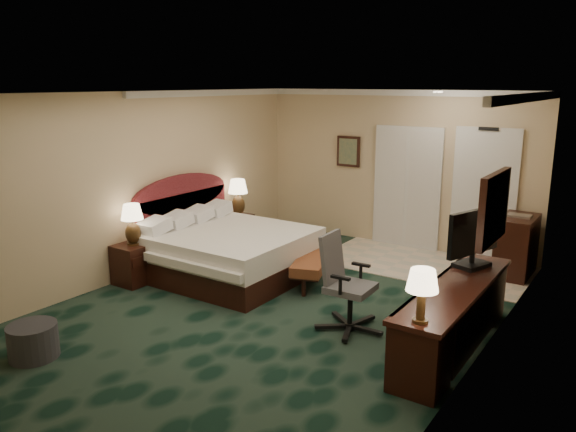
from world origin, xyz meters
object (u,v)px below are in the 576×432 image
Objects in this scene: ottoman at (33,341)px; desk at (454,317)px; bed_bench at (313,270)px; nightstand_near at (135,264)px; nightstand_far at (237,230)px; bed at (230,253)px; minibar at (516,246)px; desk_chair at (351,284)px; lamp_far at (238,197)px; lamp_near at (133,224)px; tv at (474,238)px.

desk reaches higher than ottoman.
bed_bench is 3.77m from ottoman.
nightstand_near reaches higher than nightstand_far.
minibar reaches higher than bed.
desk_chair is (2.44, 2.46, 0.39)m from ottoman.
lamp_far reaches higher than minibar.
lamp_near is 4.57m from tv.
nightstand_near is 0.65× the size of tv.
desk_chair is at bearing -31.33° from nightstand_far.
lamp_near is (0.03, -2.35, 0.60)m from nightstand_far.
bed is 2.40× the size of minibar.
lamp_far is 0.71× the size of minibar.
nightstand_far is 0.61× the size of tv.
minibar is (3.53, 2.38, 0.11)m from bed.
bed reaches higher than nightstand_far.
minibar is at bearing 37.23° from nightstand_near.
nightstand_far is (-0.95, 1.34, -0.08)m from bed.
minibar reaches higher than bed_bench.
bed is 2.48m from desk_chair.
lamp_far reaches higher than nightstand_far.
nightstand_near is at bearing -173.37° from desk.
tv is (4.40, -1.12, 0.21)m from lamp_far.
bed_bench is 1.64m from desk_chair.
nightstand_near is 2.35m from nightstand_far.
nightstand_near is 5.61m from minibar.
nightstand_far is at bearing -166.92° from minibar.
lamp_far is (-0.00, 2.36, -0.01)m from lamp_near.
desk is (3.53, -0.49, 0.02)m from bed.
lamp_far reaches higher than lamp_near.
ottoman is at bearing -79.14° from lamp_far.
lamp_far is at bearing -174.84° from tv.
tv is (4.42, -1.11, 0.80)m from nightstand_far.
desk_chair reaches higher than desk.
desk_chair is 3.28m from minibar.
desk_chair is at bearing -62.23° from bed_bench.
bed is 3.37× the size of lamp_far.
lamp_far reaches higher than nightstand_near.
bed_bench is (1.21, 0.41, -0.14)m from bed.
lamp_near is 0.67× the size of tv.
nightstand_near is 1.08× the size of nightstand_far.
tv reaches higher than bed.
minibar is at bearing 56.97° from ottoman.
ottoman is 4.47m from desk.
bed_bench is at bearing -139.59° from minibar.
tv is 0.97× the size of minibar.
nightstand_far is 4.84m from desk.
nightstand_far is 0.59× the size of minibar.
lamp_far is 1.26× the size of ottoman.
minibar is at bearing 13.08° from nightstand_far.
desk is at bearing -22.26° from nightstand_far.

